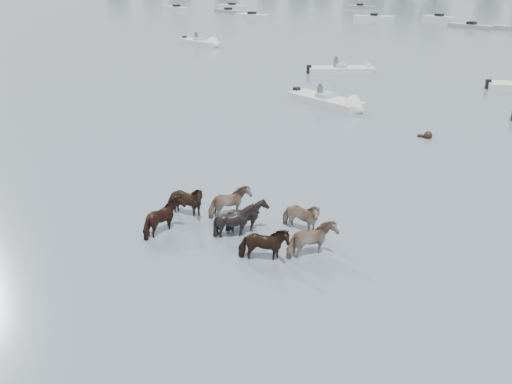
% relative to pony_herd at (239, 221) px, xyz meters
% --- Properties ---
extents(ground, '(400.00, 400.00, 0.00)m').
position_rel_pony_herd_xyz_m(ground, '(-2.27, -1.97, -0.45)').
color(ground, '#4D606F').
rests_on(ground, ground).
extents(pony_herd, '(6.47, 3.58, 1.33)m').
position_rel_pony_herd_xyz_m(pony_herd, '(0.00, 0.00, 0.00)').
color(pony_herd, black).
rests_on(pony_herd, ground).
extents(swimming_pony, '(0.72, 0.44, 0.44)m').
position_rel_pony_herd_xyz_m(swimming_pony, '(3.10, 13.34, -0.35)').
color(swimming_pony, black).
rests_on(swimming_pony, ground).
extents(motorboat_a, '(5.42, 4.10, 1.92)m').
position_rel_pony_herd_xyz_m(motorboat_a, '(-5.79, 27.23, -0.23)').
color(motorboat_a, silver).
rests_on(motorboat_a, ground).
extents(motorboat_b, '(5.71, 3.47, 1.92)m').
position_rel_pony_herd_xyz_m(motorboat_b, '(-3.08, 16.83, -0.23)').
color(motorboat_b, silver).
rests_on(motorboat_b, ground).
extents(motorboat_f, '(5.67, 3.04, 1.92)m').
position_rel_pony_herd_xyz_m(motorboat_f, '(-23.75, 34.00, -0.23)').
color(motorboat_f, silver).
rests_on(motorboat_f, ground).
extents(distant_flotilla, '(105.70, 27.65, 0.93)m').
position_rel_pony_herd_xyz_m(distant_flotilla, '(-4.23, 71.22, -0.20)').
color(distant_flotilla, silver).
rests_on(distant_flotilla, ground).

